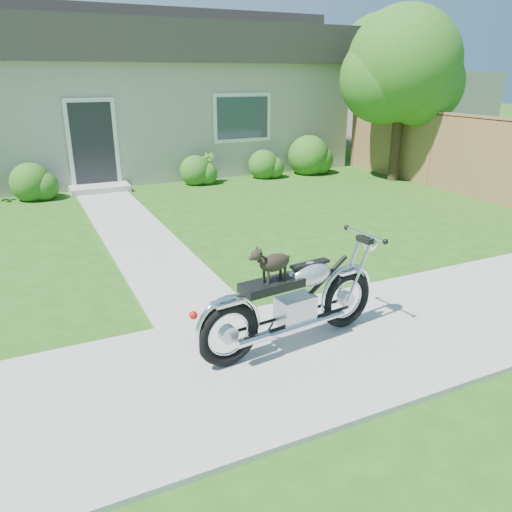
{
  "coord_description": "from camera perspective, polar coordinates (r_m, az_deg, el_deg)",
  "views": [
    {
      "loc": [
        -3.23,
        -3.9,
        2.74
      ],
      "look_at": [
        -0.89,
        1.0,
        0.75
      ],
      "focal_mm": 35.0,
      "sensor_mm": 36.0,
      "label": 1
    }
  ],
  "objects": [
    {
      "name": "tree_near",
      "position": [
        14.06,
        17.04,
        19.63
      ],
      "size": [
        2.88,
        2.86,
        4.39
      ],
      "color": "#3D2B1C",
      "rests_on": "ground"
    },
    {
      "name": "shrub_row",
      "position": [
        13.32,
        -6.47,
        9.99
      ],
      "size": [
        10.38,
        1.18,
        1.18
      ],
      "color": "#2A5D18",
      "rests_on": "ground"
    },
    {
      "name": "motorcycle_with_dog",
      "position": [
        5.19,
        4.52,
        -4.99
      ],
      "size": [
        2.22,
        0.63,
        1.14
      ],
      "rotation": [
        0.0,
        0.0,
        0.12
      ],
      "color": "black",
      "rests_on": "sidewalk"
    },
    {
      "name": "sidewalk",
      "position": [
        5.75,
        12.55,
        -8.64
      ],
      "size": [
        24.0,
        2.2,
        0.04
      ],
      "primitive_type": "cube",
      "color": "#9E9B93",
      "rests_on": "ground"
    },
    {
      "name": "walkway",
      "position": [
        9.47,
        -13.9,
        2.81
      ],
      "size": [
        1.2,
        8.0,
        0.03
      ],
      "primitive_type": "cube",
      "color": "#9E9B93",
      "rests_on": "ground"
    },
    {
      "name": "tree_far",
      "position": [
        18.51,
        14.6,
        20.35
      ],
      "size": [
        3.05,
        3.05,
        4.68
      ],
      "color": "#3D2B1C",
      "rests_on": "ground"
    },
    {
      "name": "ground",
      "position": [
        5.76,
        12.54,
        -8.81
      ],
      "size": [
        80.0,
        80.0,
        0.0
      ],
      "primitive_type": "plane",
      "color": "#235114",
      "rests_on": "ground"
    },
    {
      "name": "house",
      "position": [
        16.23,
        -14.72,
        17.47
      ],
      "size": [
        12.6,
        7.03,
        4.5
      ],
      "color": "#AFA99E",
      "rests_on": "ground"
    },
    {
      "name": "fence",
      "position": [
        13.68,
        19.35,
        11.48
      ],
      "size": [
        0.12,
        6.62,
        1.9
      ],
      "color": "#A07647",
      "rests_on": "ground"
    },
    {
      "name": "potted_plant_right",
      "position": [
        13.45,
        -5.57,
        10.0
      ],
      "size": [
        0.6,
        0.6,
        0.78
      ],
      "primitive_type": "imported",
      "rotation": [
        0.0,
        0.0,
        5.22
      ],
      "color": "#326C1D",
      "rests_on": "ground"
    }
  ]
}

